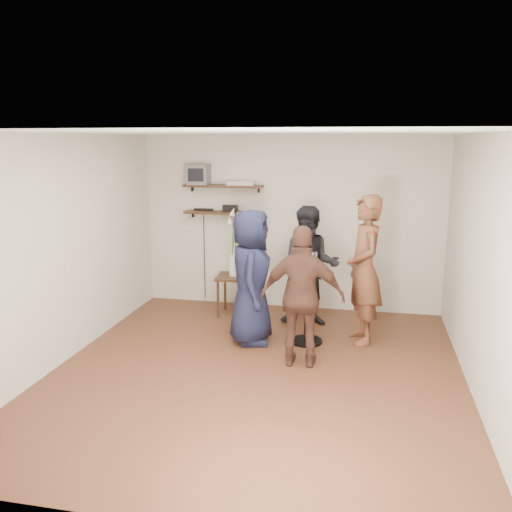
{
  "coord_description": "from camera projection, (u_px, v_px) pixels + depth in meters",
  "views": [
    {
      "loc": [
        1.14,
        -5.47,
        2.54
      ],
      "look_at": [
        -0.09,
        0.4,
        1.24
      ],
      "focal_mm": 38.0,
      "sensor_mm": 36.0,
      "label": 1
    }
  ],
  "objects": [
    {
      "name": "person_navy",
      "position": [
        251.0,
        277.0,
        6.76
      ],
      "size": [
        0.67,
        0.91,
        1.7
      ],
      "primitive_type": "imported",
      "rotation": [
        0.0,
        0.0,
        1.73
      ],
      "color": "black",
      "rests_on": "room"
    },
    {
      "name": "power_strip",
      "position": [
        204.0,
        209.0,
        8.27
      ],
      "size": [
        0.3,
        0.05,
        0.03
      ],
      "primitive_type": "cube",
      "color": "black",
      "rests_on": "shelf_lower"
    },
    {
      "name": "wine_glass_fr",
      "position": [
        314.0,
        258.0,
        6.63
      ],
      "size": [
        0.07,
        0.07,
        0.22
      ],
      "color": "silver",
      "rests_on": "drinks_table"
    },
    {
      "name": "radio",
      "position": [
        230.0,
        208.0,
        8.13
      ],
      "size": [
        0.22,
        0.1,
        0.1
      ],
      "primitive_type": "cube",
      "color": "black",
      "rests_on": "shelf_lower"
    },
    {
      "name": "drinks_table",
      "position": [
        307.0,
        296.0,
        6.78
      ],
      "size": [
        0.53,
        0.53,
        0.96
      ],
      "color": "black",
      "rests_on": "room"
    },
    {
      "name": "wine_glass_bl",
      "position": [
        308.0,
        257.0,
        6.75
      ],
      "size": [
        0.07,
        0.07,
        0.2
      ],
      "color": "silver",
      "rests_on": "drinks_table"
    },
    {
      "name": "shelf_lower",
      "position": [
        224.0,
        213.0,
        8.17
      ],
      "size": [
        1.2,
        0.25,
        0.04
      ],
      "primitive_type": "cube",
      "color": "black",
      "rests_on": "room"
    },
    {
      "name": "shelf_upper",
      "position": [
        223.0,
        186.0,
        8.08
      ],
      "size": [
        1.2,
        0.25,
        0.04
      ],
      "primitive_type": "cube",
      "color": "black",
      "rests_on": "room"
    },
    {
      "name": "wine_glass_fl",
      "position": [
        303.0,
        259.0,
        6.66
      ],
      "size": [
        0.06,
        0.06,
        0.19
      ],
      "color": "silver",
      "rests_on": "drinks_table"
    },
    {
      "name": "vase_lilies",
      "position": [
        234.0,
        254.0,
        7.82
      ],
      "size": [
        0.2,
        0.2,
        1.01
      ],
      "rotation": [
        0.0,
        0.0,
        0.06
      ],
      "color": "silver",
      "rests_on": "side_table"
    },
    {
      "name": "wine_glass_br",
      "position": [
        310.0,
        257.0,
        6.69
      ],
      "size": [
        0.07,
        0.07,
        0.21
      ],
      "color": "silver",
      "rests_on": "drinks_table"
    },
    {
      "name": "crt_monitor",
      "position": [
        199.0,
        174.0,
        8.12
      ],
      "size": [
        0.32,
        0.3,
        0.3
      ],
      "primitive_type": "cube",
      "color": "#59595B",
      "rests_on": "shelf_upper"
    },
    {
      "name": "person_brown",
      "position": [
        302.0,
        297.0,
        6.05
      ],
      "size": [
        0.96,
        0.42,
        1.61
      ],
      "primitive_type": "imported",
      "rotation": [
        0.0,
        0.0,
        3.17
      ],
      "color": "#4B2B20",
      "rests_on": "room"
    },
    {
      "name": "side_table",
      "position": [
        234.0,
        282.0,
        7.91
      ],
      "size": [
        0.52,
        0.52,
        0.59
      ],
      "rotation": [
        0.0,
        0.0,
        0.06
      ],
      "color": "black",
      "rests_on": "room"
    },
    {
      "name": "room",
      "position": [
        256.0,
        258.0,
        5.73
      ],
      "size": [
        4.58,
        5.08,
        2.68
      ],
      "color": "#422215",
      "rests_on": "ground"
    },
    {
      "name": "person_dark",
      "position": [
        310.0,
        266.0,
        7.42
      ],
      "size": [
        0.85,
        0.68,
        1.66
      ],
      "primitive_type": "imported",
      "rotation": [
        0.0,
        0.0,
        0.07
      ],
      "color": "black",
      "rests_on": "room"
    },
    {
      "name": "person_plaid",
      "position": [
        364.0,
        270.0,
        6.75
      ],
      "size": [
        0.62,
        0.78,
        1.88
      ],
      "primitive_type": "imported",
      "rotation": [
        0.0,
        0.0,
        -1.3
      ],
      "color": "#AB1325",
      "rests_on": "room"
    },
    {
      "name": "dvd_deck",
      "position": [
        242.0,
        183.0,
        8.02
      ],
      "size": [
        0.4,
        0.24,
        0.06
      ],
      "primitive_type": "cube",
      "color": "silver",
      "rests_on": "shelf_upper"
    }
  ]
}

